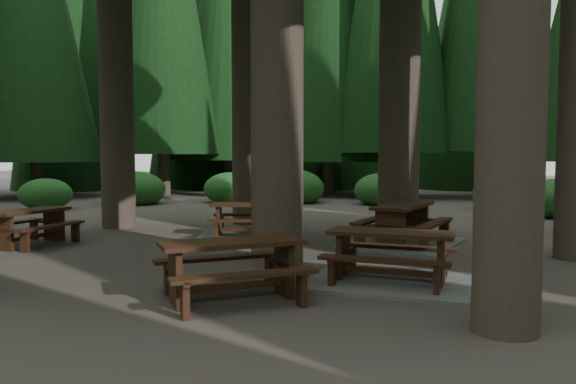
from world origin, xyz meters
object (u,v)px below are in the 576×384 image
(picnic_table_b, at_px, (29,222))
(picnic_table_c, at_px, (250,226))
(picnic_table_a, at_px, (391,266))
(picnic_table_e, at_px, (232,261))
(picnic_table_f, at_px, (403,231))

(picnic_table_b, xyz_separation_m, picnic_table_c, (3.76, 2.20, -0.22))
(picnic_table_a, relative_size, picnic_table_c, 0.90)
(picnic_table_b, height_order, picnic_table_c, picnic_table_c)
(picnic_table_b, bearing_deg, picnic_table_a, -95.95)
(picnic_table_e, bearing_deg, picnic_table_f, 33.40)
(picnic_table_a, distance_m, picnic_table_b, 7.19)
(picnic_table_a, bearing_deg, picnic_table_b, 174.08)
(picnic_table_c, bearing_deg, picnic_table_b, -166.09)
(picnic_table_c, bearing_deg, picnic_table_f, -19.27)
(picnic_table_a, xyz_separation_m, picnic_table_c, (-3.29, 3.55, -0.00))
(picnic_table_e, relative_size, picnic_table_f, 0.79)
(picnic_table_c, bearing_deg, picnic_table_e, -89.45)
(picnic_table_a, relative_size, picnic_table_f, 0.83)
(picnic_table_c, distance_m, picnic_table_e, 5.19)
(picnic_table_a, height_order, picnic_table_f, picnic_table_f)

